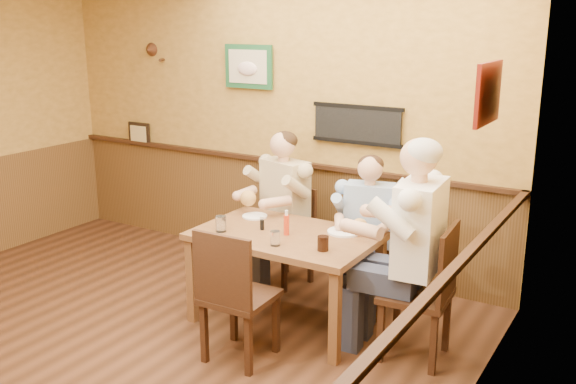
% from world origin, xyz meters
% --- Properties ---
extents(room, '(5.02, 5.03, 2.81)m').
position_xyz_m(room, '(0.14, 0.17, 1.69)').
color(room, '#371E10').
rests_on(room, ground).
extents(dining_table, '(1.40, 0.90, 0.75)m').
position_xyz_m(dining_table, '(0.92, 1.31, 0.66)').
color(dining_table, brown).
rests_on(dining_table, ground).
extents(chair_back_left, '(0.51, 0.51, 0.89)m').
position_xyz_m(chair_back_left, '(0.50, 1.99, 0.45)').
color(chair_back_left, '#392012').
rests_on(chair_back_left, ground).
extents(chair_back_right, '(0.45, 0.45, 0.82)m').
position_xyz_m(chair_back_right, '(1.34, 1.96, 0.41)').
color(chair_back_right, '#392012').
rests_on(chair_back_right, ground).
extents(chair_right_end, '(0.50, 0.50, 1.01)m').
position_xyz_m(chair_right_end, '(2.01, 1.31, 0.50)').
color(chair_right_end, '#392012').
rests_on(chair_right_end, ground).
extents(chair_near_side, '(0.47, 0.47, 0.99)m').
position_xyz_m(chair_near_side, '(0.95, 0.66, 0.50)').
color(chair_near_side, '#392012').
rests_on(chair_near_side, ground).
extents(diner_tan_shirt, '(0.72, 0.72, 1.27)m').
position_xyz_m(diner_tan_shirt, '(0.50, 1.99, 0.64)').
color(diner_tan_shirt, beige).
rests_on(diner_tan_shirt, ground).
extents(diner_blue_polo, '(0.65, 0.65, 1.17)m').
position_xyz_m(diner_blue_polo, '(1.34, 1.96, 0.58)').
color(diner_blue_polo, '#8DA9D4').
rests_on(diner_blue_polo, ground).
extents(diner_white_elder, '(0.71, 0.71, 1.44)m').
position_xyz_m(diner_white_elder, '(2.01, 1.31, 0.72)').
color(diner_white_elder, white).
rests_on(diner_white_elder, ground).
extents(water_glass_left, '(0.09, 0.09, 0.13)m').
position_xyz_m(water_glass_left, '(0.47, 1.08, 0.81)').
color(water_glass_left, white).
rests_on(water_glass_left, dining_table).
extents(water_glass_mid, '(0.09, 0.09, 0.11)m').
position_xyz_m(water_glass_mid, '(1.01, 1.03, 0.81)').
color(water_glass_mid, white).
rests_on(water_glass_mid, dining_table).
extents(cola_tumbler, '(0.09, 0.09, 0.11)m').
position_xyz_m(cola_tumbler, '(1.36, 1.12, 0.80)').
color(cola_tumbler, black).
rests_on(cola_tumbler, dining_table).
extents(hot_sauce_bottle, '(0.05, 0.05, 0.18)m').
position_xyz_m(hot_sauce_bottle, '(0.95, 1.28, 0.84)').
color(hot_sauce_bottle, red).
rests_on(hot_sauce_bottle, dining_table).
extents(salt_shaker, '(0.04, 0.04, 0.08)m').
position_xyz_m(salt_shaker, '(0.67, 1.36, 0.79)').
color(salt_shaker, silver).
rests_on(salt_shaker, dining_table).
extents(pepper_shaker, '(0.04, 0.04, 0.08)m').
position_xyz_m(pepper_shaker, '(0.72, 1.28, 0.79)').
color(pepper_shaker, black).
rests_on(pepper_shaker, dining_table).
extents(plate_far_left, '(0.24, 0.24, 0.01)m').
position_xyz_m(plate_far_left, '(0.48, 1.54, 0.76)').
color(plate_far_left, white).
rests_on(plate_far_left, dining_table).
extents(plate_far_right, '(0.33, 0.33, 0.02)m').
position_xyz_m(plate_far_right, '(1.31, 1.55, 0.76)').
color(plate_far_right, white).
rests_on(plate_far_right, dining_table).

